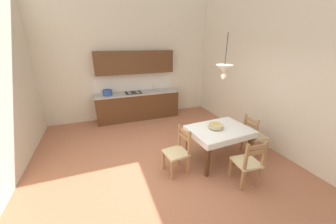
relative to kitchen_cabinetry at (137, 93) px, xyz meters
name	(u,v)px	position (x,y,z in m)	size (l,w,h in m)	color
ground_plane	(165,170)	(-0.09, -2.96, -0.91)	(6.00, 7.06, 0.10)	#AD6B4C
wall_back	(130,57)	(-0.09, 0.33, 1.15)	(6.00, 0.12, 4.01)	silver
wall_right	(283,64)	(2.66, -2.96, 1.15)	(0.12, 7.06, 4.01)	silver
kitchen_cabinetry	(137,93)	(0.00, 0.00, 0.00)	(2.70, 0.63, 2.20)	#56331C
dining_table	(219,134)	(1.10, -3.05, -0.24)	(1.31, 1.00, 0.75)	#56331C
dining_chair_window_side	(254,136)	(2.02, -3.11, -0.41)	(0.43, 0.43, 0.93)	#D1BC89
dining_chair_tv_side	(178,152)	(0.12, -3.11, -0.41)	(0.46, 0.46, 0.93)	#D1BC89
dining_chair_camera_side	(248,163)	(1.15, -3.88, -0.41)	(0.46, 0.46, 0.93)	#D1BC89
fruit_bowl	(216,126)	(1.02, -3.01, -0.04)	(0.30, 0.30, 0.12)	tan
pendant_lamp	(224,69)	(1.00, -3.13, 1.14)	(0.32, 0.32, 0.80)	black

